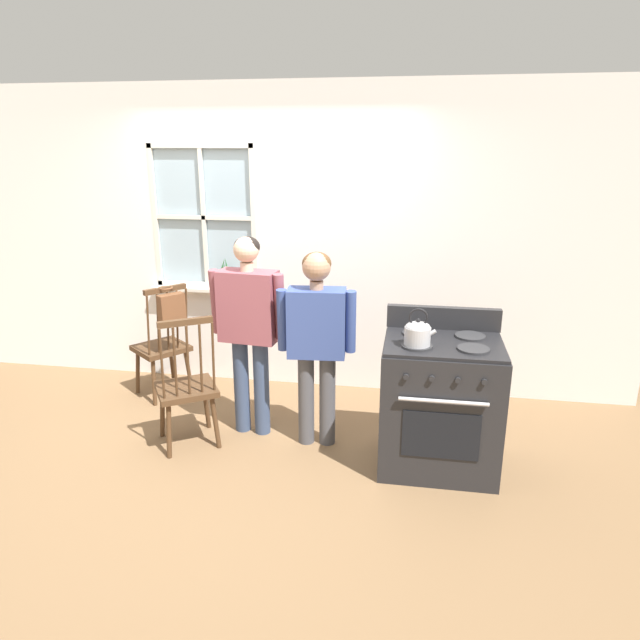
{
  "coord_description": "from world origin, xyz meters",
  "views": [
    {
      "loc": [
        1.24,
        -3.55,
        2.2
      ],
      "look_at": [
        0.59,
        0.23,
        1.0
      ],
      "focal_mm": 32.0,
      "sensor_mm": 36.0,
      "label": 1
    }
  ],
  "objects_px": {
    "potted_plant": "(225,280)",
    "stove": "(440,403)",
    "person_elderly_left": "(249,319)",
    "person_teen_center": "(317,332)",
    "handbag": "(171,308)",
    "chair_by_window": "(162,347)",
    "kettle": "(418,332)",
    "chair_near_wall": "(187,389)"
  },
  "relations": [
    {
      "from": "chair_near_wall",
      "to": "potted_plant",
      "type": "bearing_deg",
      "value": -118.84
    },
    {
      "from": "chair_near_wall",
      "to": "handbag",
      "type": "height_order",
      "value": "same"
    },
    {
      "from": "potted_plant",
      "to": "stove",
      "type": "bearing_deg",
      "value": -31.46
    },
    {
      "from": "chair_by_window",
      "to": "handbag",
      "type": "xyz_separation_m",
      "value": [
        0.18,
        -0.14,
        0.41
      ]
    },
    {
      "from": "stove",
      "to": "potted_plant",
      "type": "bearing_deg",
      "value": 148.54
    },
    {
      "from": "chair_near_wall",
      "to": "handbag",
      "type": "xyz_separation_m",
      "value": [
        -0.38,
        0.67,
        0.41
      ]
    },
    {
      "from": "person_elderly_left",
      "to": "potted_plant",
      "type": "relative_size",
      "value": 5.25
    },
    {
      "from": "chair_near_wall",
      "to": "potted_plant",
      "type": "distance_m",
      "value": 1.32
    },
    {
      "from": "potted_plant",
      "to": "kettle",
      "type": "bearing_deg",
      "value": -36.86
    },
    {
      "from": "chair_by_window",
      "to": "person_teen_center",
      "type": "bearing_deg",
      "value": 105.76
    },
    {
      "from": "chair_by_window",
      "to": "kettle",
      "type": "height_order",
      "value": "kettle"
    },
    {
      "from": "person_teen_center",
      "to": "stove",
      "type": "distance_m",
      "value": 1.0
    },
    {
      "from": "chair_near_wall",
      "to": "kettle",
      "type": "distance_m",
      "value": 1.76
    },
    {
      "from": "person_elderly_left",
      "to": "stove",
      "type": "bearing_deg",
      "value": -3.95
    },
    {
      "from": "potted_plant",
      "to": "person_elderly_left",
      "type": "bearing_deg",
      "value": -61.83
    },
    {
      "from": "person_teen_center",
      "to": "potted_plant",
      "type": "relative_size",
      "value": 4.98
    },
    {
      "from": "person_elderly_left",
      "to": "person_teen_center",
      "type": "bearing_deg",
      "value": -3.78
    },
    {
      "from": "person_teen_center",
      "to": "chair_near_wall",
      "type": "bearing_deg",
      "value": -174.02
    },
    {
      "from": "chair_by_window",
      "to": "kettle",
      "type": "distance_m",
      "value": 2.48
    },
    {
      "from": "stove",
      "to": "chair_by_window",
      "type": "bearing_deg",
      "value": 161.84
    },
    {
      "from": "chair_near_wall",
      "to": "kettle",
      "type": "relative_size",
      "value": 4.2
    },
    {
      "from": "chair_by_window",
      "to": "chair_near_wall",
      "type": "distance_m",
      "value": 0.99
    },
    {
      "from": "chair_by_window",
      "to": "chair_near_wall",
      "type": "xyz_separation_m",
      "value": [
        0.56,
        -0.81,
        0.0
      ]
    },
    {
      "from": "person_elderly_left",
      "to": "kettle",
      "type": "xyz_separation_m",
      "value": [
        1.25,
        -0.38,
        0.09
      ]
    },
    {
      "from": "kettle",
      "to": "stove",
      "type": "bearing_deg",
      "value": 36.36
    },
    {
      "from": "person_teen_center",
      "to": "handbag",
      "type": "height_order",
      "value": "person_teen_center"
    },
    {
      "from": "chair_near_wall",
      "to": "stove",
      "type": "xyz_separation_m",
      "value": [
        1.84,
        0.02,
        0.02
      ]
    },
    {
      "from": "kettle",
      "to": "handbag",
      "type": "height_order",
      "value": "kettle"
    },
    {
      "from": "kettle",
      "to": "person_teen_center",
      "type": "bearing_deg",
      "value": 157.95
    },
    {
      "from": "person_elderly_left",
      "to": "handbag",
      "type": "relative_size",
      "value": 5.06
    },
    {
      "from": "chair_by_window",
      "to": "handbag",
      "type": "bearing_deg",
      "value": 90.0
    },
    {
      "from": "chair_by_window",
      "to": "potted_plant",
      "type": "xyz_separation_m",
      "value": [
        0.48,
        0.39,
        0.55
      ]
    },
    {
      "from": "chair_by_window",
      "to": "chair_near_wall",
      "type": "bearing_deg",
      "value": 73.13
    },
    {
      "from": "chair_by_window",
      "to": "handbag",
      "type": "relative_size",
      "value": 3.38
    },
    {
      "from": "person_teen_center",
      "to": "handbag",
      "type": "bearing_deg",
      "value": 155.04
    },
    {
      "from": "stove",
      "to": "handbag",
      "type": "relative_size",
      "value": 3.53
    },
    {
      "from": "chair_near_wall",
      "to": "kettle",
      "type": "height_order",
      "value": "kettle"
    },
    {
      "from": "kettle",
      "to": "potted_plant",
      "type": "relative_size",
      "value": 0.84
    },
    {
      "from": "chair_near_wall",
      "to": "stove",
      "type": "bearing_deg",
      "value": 147.98
    },
    {
      "from": "person_elderly_left",
      "to": "handbag",
      "type": "height_order",
      "value": "person_elderly_left"
    },
    {
      "from": "chair_by_window",
      "to": "potted_plant",
      "type": "relative_size",
      "value": 3.51
    },
    {
      "from": "person_teen_center",
      "to": "person_elderly_left",
      "type": "bearing_deg",
      "value": 165.34
    }
  ]
}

